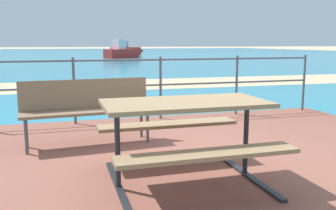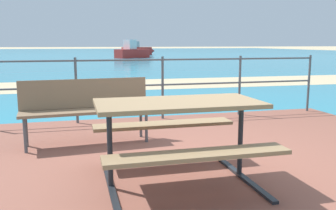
{
  "view_description": "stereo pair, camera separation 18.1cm",
  "coord_description": "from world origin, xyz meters",
  "px_view_note": "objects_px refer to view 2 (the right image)",
  "views": [
    {
      "loc": [
        -1.68,
        -3.79,
        1.39
      ],
      "look_at": [
        -0.17,
        1.33,
        0.48
      ],
      "focal_mm": 39.06,
      "sensor_mm": 36.0,
      "label": 1
    },
    {
      "loc": [
        -1.5,
        -3.84,
        1.39
      ],
      "look_at": [
        -0.17,
        1.33,
        0.48
      ],
      "focal_mm": 39.06,
      "sensor_mm": 36.0,
      "label": 2
    }
  ],
  "objects_px": {
    "picnic_table": "(178,121)",
    "park_bench": "(86,104)",
    "boat_mid": "(138,50)",
    "boat_near": "(133,52)"
  },
  "relations": [
    {
      "from": "boat_near",
      "to": "boat_mid",
      "type": "height_order",
      "value": "boat_near"
    },
    {
      "from": "picnic_table",
      "to": "boat_mid",
      "type": "xyz_separation_m",
      "value": [
        6.36,
        39.08,
        -0.12
      ]
    },
    {
      "from": "boat_mid",
      "to": "park_bench",
      "type": "bearing_deg",
      "value": -106.49
    },
    {
      "from": "picnic_table",
      "to": "park_bench",
      "type": "bearing_deg",
      "value": 115.44
    },
    {
      "from": "picnic_table",
      "to": "park_bench",
      "type": "relative_size",
      "value": 0.9
    },
    {
      "from": "boat_near",
      "to": "park_bench",
      "type": "bearing_deg",
      "value": -132.15
    },
    {
      "from": "picnic_table",
      "to": "boat_near",
      "type": "height_order",
      "value": "boat_near"
    },
    {
      "from": "picnic_table",
      "to": "park_bench",
      "type": "height_order",
      "value": "park_bench"
    },
    {
      "from": "boat_mid",
      "to": "boat_near",
      "type": "bearing_deg",
      "value": -108.58
    },
    {
      "from": "park_bench",
      "to": "boat_mid",
      "type": "xyz_separation_m",
      "value": [
        7.15,
        37.42,
        -0.04
      ]
    }
  ]
}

